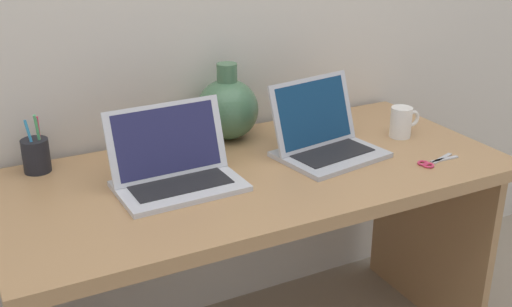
% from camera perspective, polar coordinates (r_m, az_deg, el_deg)
% --- Properties ---
extents(desk, '(1.49, 0.70, 0.71)m').
position_cam_1_polar(desk, '(1.93, -0.00, -5.50)').
color(desk, '#AD7F51').
rests_on(desk, ground).
extents(laptop_left, '(0.34, 0.24, 0.21)m').
position_cam_1_polar(laptop_left, '(1.76, -7.38, -1.02)').
color(laptop_left, silver).
rests_on(laptop_left, desk).
extents(laptop_right, '(0.34, 0.29, 0.22)m').
position_cam_1_polar(laptop_right, '(1.96, 5.97, 1.64)').
color(laptop_right, '#B2B2B7').
rests_on(laptop_right, desk).
extents(green_vase, '(0.20, 0.20, 0.25)m').
position_cam_1_polar(green_vase, '(2.07, -2.56, 4.09)').
color(green_vase, '#47704C').
rests_on(green_vase, desk).
extents(coffee_mug, '(0.11, 0.07, 0.10)m').
position_cam_1_polar(coffee_mug, '(2.15, 12.91, 2.77)').
color(coffee_mug, white).
rests_on(coffee_mug, desk).
extents(pen_cup, '(0.08, 0.08, 0.18)m').
position_cam_1_polar(pen_cup, '(1.93, -19.09, -0.10)').
color(pen_cup, black).
rests_on(pen_cup, desk).
extents(scissors, '(0.15, 0.06, 0.01)m').
position_cam_1_polar(scissors, '(1.97, 15.49, -0.76)').
color(scissors, '#B7B7BC').
rests_on(scissors, desk).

